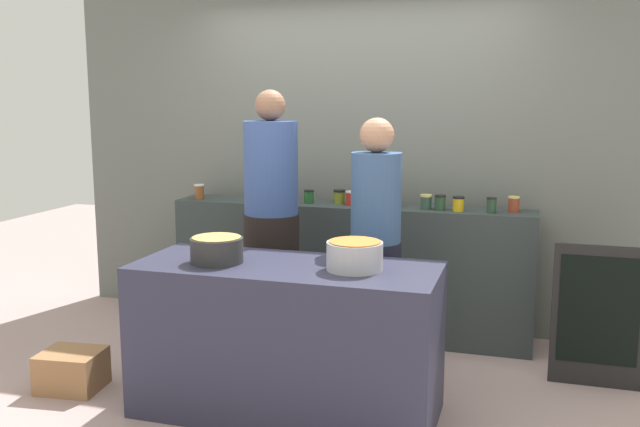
% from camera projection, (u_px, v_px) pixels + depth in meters
% --- Properties ---
extents(ground, '(12.00, 12.00, 0.00)m').
position_uv_depth(ground, '(304.00, 390.00, 4.29)').
color(ground, '#AB908D').
extents(storefront_wall, '(4.80, 0.12, 3.00)m').
position_uv_depth(storefront_wall, '(361.00, 134.00, 5.41)').
color(storefront_wall, slate).
rests_on(storefront_wall, ground).
extents(display_shelf, '(2.70, 0.36, 0.99)m').
position_uv_depth(display_shelf, '(349.00, 270.00, 5.24)').
color(display_shelf, '#323B3B').
rests_on(display_shelf, ground).
extents(prep_table, '(1.70, 0.70, 0.87)m').
position_uv_depth(prep_table, '(287.00, 339.00, 3.93)').
color(prep_table, '#2B2C41').
rests_on(prep_table, ground).
extents(preserve_jar_0, '(0.08, 0.08, 0.12)m').
position_uv_depth(preserve_jar_0, '(199.00, 192.00, 5.43)').
color(preserve_jar_0, brown).
rests_on(preserve_jar_0, display_shelf).
extents(preserve_jar_1, '(0.07, 0.07, 0.14)m').
position_uv_depth(preserve_jar_1, '(274.00, 194.00, 5.25)').
color(preserve_jar_1, brown).
rests_on(preserve_jar_1, display_shelf).
extents(preserve_jar_2, '(0.08, 0.08, 0.10)m').
position_uv_depth(preserve_jar_2, '(309.00, 197.00, 5.22)').
color(preserve_jar_2, '#215729').
rests_on(preserve_jar_2, display_shelf).
extents(preserve_jar_3, '(0.09, 0.09, 0.11)m').
position_uv_depth(preserve_jar_3, '(339.00, 197.00, 5.21)').
color(preserve_jar_3, olive).
rests_on(preserve_jar_3, display_shelf).
extents(preserve_jar_4, '(0.09, 0.09, 0.11)m').
position_uv_depth(preserve_jar_4, '(352.00, 198.00, 5.12)').
color(preserve_jar_4, red).
rests_on(preserve_jar_4, display_shelf).
extents(preserve_jar_5, '(0.09, 0.09, 0.14)m').
position_uv_depth(preserve_jar_5, '(380.00, 196.00, 5.14)').
color(preserve_jar_5, red).
rests_on(preserve_jar_5, display_shelf).
extents(preserve_jar_6, '(0.09, 0.09, 0.12)m').
position_uv_depth(preserve_jar_6, '(394.00, 198.00, 5.06)').
color(preserve_jar_6, '#28472D').
rests_on(preserve_jar_6, display_shelf).
extents(preserve_jar_7, '(0.08, 0.08, 0.11)m').
position_uv_depth(preserve_jar_7, '(426.00, 202.00, 4.94)').
color(preserve_jar_7, '#2F4939').
rests_on(preserve_jar_7, display_shelf).
extents(preserve_jar_8, '(0.08, 0.08, 0.11)m').
position_uv_depth(preserve_jar_8, '(440.00, 203.00, 4.90)').
color(preserve_jar_8, '#27472F').
rests_on(preserve_jar_8, display_shelf).
extents(preserve_jar_9, '(0.08, 0.08, 0.10)m').
position_uv_depth(preserve_jar_9, '(458.00, 204.00, 4.86)').
color(preserve_jar_9, gold).
rests_on(preserve_jar_9, display_shelf).
extents(preserve_jar_10, '(0.07, 0.07, 0.11)m').
position_uv_depth(preserve_jar_10, '(491.00, 205.00, 4.79)').
color(preserve_jar_10, '#284330').
rests_on(preserve_jar_10, display_shelf).
extents(preserve_jar_11, '(0.08, 0.08, 0.11)m').
position_uv_depth(preserve_jar_11, '(514.00, 204.00, 4.82)').
color(preserve_jar_11, brown).
rests_on(preserve_jar_11, display_shelf).
extents(cooking_pot_left, '(0.30, 0.30, 0.15)m').
position_uv_depth(cooking_pot_left, '(217.00, 250.00, 3.90)').
color(cooking_pot_left, '#2D2D2D').
rests_on(cooking_pot_left, prep_table).
extents(cooking_pot_center, '(0.30, 0.30, 0.16)m').
position_uv_depth(cooking_pot_center, '(355.00, 256.00, 3.74)').
color(cooking_pot_center, '#B7B7BC').
rests_on(cooking_pot_center, prep_table).
extents(cook_with_tongs, '(0.38, 0.38, 1.83)m').
position_uv_depth(cook_with_tongs, '(272.00, 240.00, 4.70)').
color(cook_with_tongs, black).
rests_on(cook_with_tongs, ground).
extents(cook_in_cap, '(0.32, 0.32, 1.66)m').
position_uv_depth(cook_in_cap, '(375.00, 263.00, 4.33)').
color(cook_in_cap, black).
rests_on(cook_in_cap, ground).
extents(bread_crate, '(0.40, 0.35, 0.24)m').
position_uv_depth(bread_crate, '(72.00, 370.00, 4.29)').
color(bread_crate, '#986C44').
rests_on(bread_crate, ground).
extents(chalkboard_sign, '(0.55, 0.05, 0.89)m').
position_uv_depth(chalkboard_sign, '(598.00, 316.00, 4.28)').
color(chalkboard_sign, black).
rests_on(chalkboard_sign, ground).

